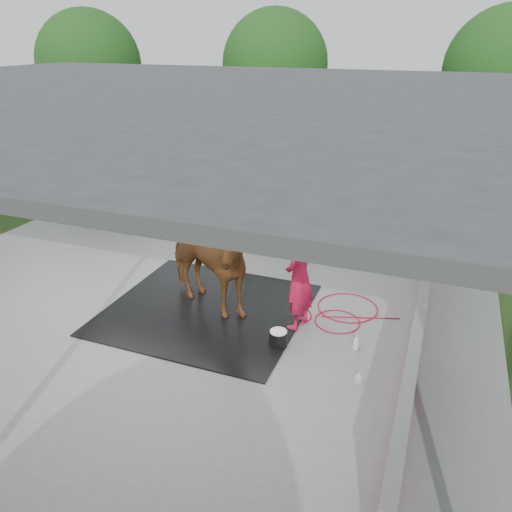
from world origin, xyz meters
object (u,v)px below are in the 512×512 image
(dasher_board, at_px, (418,331))
(horse, at_px, (205,262))
(wash_bucket, at_px, (278,338))
(handler, at_px, (299,277))

(dasher_board, relative_size, horse, 3.47)
(horse, distance_m, wash_bucket, 1.98)
(horse, height_order, handler, horse)
(dasher_board, relative_size, wash_bucket, 25.76)
(dasher_board, distance_m, horse, 3.86)
(dasher_board, xyz_separation_m, horse, (-3.83, 0.24, 0.46))
(horse, bearing_deg, dasher_board, -70.99)
(dasher_board, distance_m, handler, 2.12)
(handler, relative_size, wash_bucket, 6.34)
(dasher_board, xyz_separation_m, handler, (-2.04, 0.32, 0.44))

